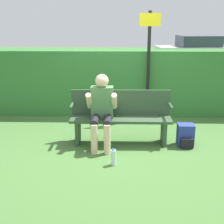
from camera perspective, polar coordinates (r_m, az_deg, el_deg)
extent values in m
plane|color=#426B33|center=(5.52, 1.59, -5.67)|extent=(40.00, 40.00, 0.00)
cube|color=#337033|center=(7.06, 1.62, 5.39)|extent=(12.00, 0.56, 1.44)
cube|color=#334C33|center=(5.37, 1.63, -1.34)|extent=(1.73, 0.40, 0.05)
cube|color=#334C33|center=(5.47, 1.65, 1.75)|extent=(1.73, 0.04, 0.45)
cube|color=#334C33|center=(5.49, -6.22, -3.56)|extent=(0.06, 0.36, 0.42)
cube|color=#334C33|center=(5.50, 9.43, -3.67)|extent=(0.06, 0.36, 0.42)
cylinder|color=#334C33|center=(5.36, -7.39, 1.21)|extent=(0.05, 0.36, 0.05)
cylinder|color=#334C33|center=(5.37, 10.67, 1.08)|extent=(0.05, 0.36, 0.05)
cube|color=#4C7F4C|center=(5.33, -1.81, 1.81)|extent=(0.38, 0.22, 0.54)
sphere|color=beige|center=(5.25, -1.85, 5.72)|extent=(0.23, 0.23, 0.23)
cylinder|color=black|center=(5.17, -3.09, -1.43)|extent=(0.13, 0.50, 0.13)
cylinder|color=black|center=(5.15, -0.80, -1.45)|extent=(0.13, 0.50, 0.13)
cylinder|color=beige|center=(5.02, -3.27, -4.99)|extent=(0.11, 0.11, 0.49)
cylinder|color=beige|center=(5.00, -0.90, -5.02)|extent=(0.11, 0.11, 0.49)
cylinder|color=beige|center=(5.21, -4.22, 2.05)|extent=(0.09, 0.33, 0.33)
cylinder|color=beige|center=(5.18, 0.43, 2.03)|extent=(0.09, 0.33, 0.33)
cube|color=#283893|center=(5.50, 13.27, -4.09)|extent=(0.27, 0.22, 0.38)
cube|color=black|center=(5.39, 13.52, -5.59)|extent=(0.20, 0.08, 0.17)
cylinder|color=silver|center=(4.67, 0.27, -8.33)|extent=(0.08, 0.08, 0.24)
cylinder|color=#2D66B2|center=(4.62, 0.28, -6.87)|extent=(0.04, 0.04, 0.02)
cylinder|color=black|center=(6.64, 6.66, 8.16)|extent=(0.07, 0.07, 2.26)
cube|color=yellow|center=(6.53, 6.99, 16.41)|extent=(0.42, 0.02, 0.25)
cube|color=silver|center=(15.67, 15.38, 10.25)|extent=(4.04, 2.04, 0.69)
cube|color=#333D4C|center=(15.63, 15.55, 12.42)|extent=(2.00, 1.64, 0.50)
cylinder|color=black|center=(16.86, 18.35, 9.64)|extent=(0.63, 0.24, 0.61)
cylinder|color=black|center=(16.10, 10.28, 9.92)|extent=(0.63, 0.24, 0.61)
cylinder|color=black|center=(14.59, 11.81, 9.17)|extent=(0.63, 0.24, 0.61)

